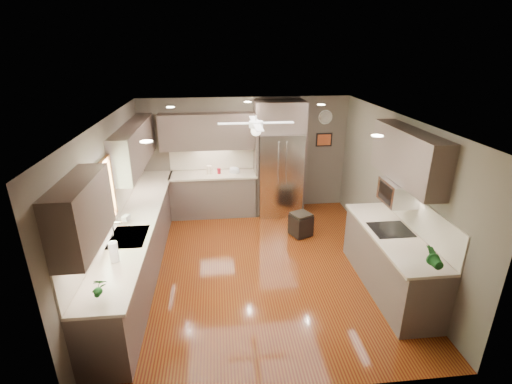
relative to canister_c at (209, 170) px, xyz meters
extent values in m
plane|color=#4C160A|center=(0.80, -2.20, -1.03)|extent=(5.00, 5.00, 0.00)
plane|color=white|center=(0.80, -2.20, 1.47)|extent=(5.00, 5.00, 0.00)
plane|color=brown|center=(0.80, 0.30, 0.22)|extent=(4.50, 0.00, 4.50)
plane|color=brown|center=(0.80, -4.70, 0.22)|extent=(4.50, 0.00, 4.50)
plane|color=brown|center=(-1.45, -2.20, 0.22)|extent=(0.00, 5.00, 5.00)
plane|color=brown|center=(3.05, -2.20, 0.22)|extent=(0.00, 5.00, 5.00)
cylinder|color=beige|center=(0.00, 0.00, 0.00)|extent=(0.11, 0.11, 0.18)
cylinder|color=maroon|center=(0.21, -0.01, -0.03)|extent=(0.10, 0.10, 0.12)
imported|color=white|center=(-1.25, -2.23, 0.00)|extent=(0.10, 0.11, 0.18)
imported|color=#164F19|center=(-1.14, -4.11, 0.06)|extent=(0.17, 0.12, 0.30)
imported|color=#164F19|center=(2.73, -3.98, 0.09)|extent=(0.21, 0.18, 0.37)
imported|color=beige|center=(0.54, -0.02, -0.06)|extent=(0.28, 0.28, 0.06)
cube|color=#4A3D36|center=(-1.15, -2.05, -0.58)|extent=(0.60, 4.70, 0.90)
cube|color=#BEB399|center=(-1.13, -2.05, -0.11)|extent=(0.65, 4.70, 0.04)
cube|color=beige|center=(-1.44, -2.05, 0.17)|extent=(0.02, 4.70, 0.50)
cube|color=#4A3D36|center=(0.08, 0.00, -0.58)|extent=(1.85, 0.60, 0.90)
cube|color=#BEB399|center=(0.08, -0.01, -0.11)|extent=(1.85, 0.65, 0.04)
cube|color=beige|center=(0.08, 0.29, 0.17)|extent=(1.85, 0.02, 0.50)
cube|color=#4A3D36|center=(-1.28, -3.80, 0.80)|extent=(0.33, 1.20, 0.75)
cube|color=#4A3D36|center=(-1.28, -0.90, 0.80)|extent=(0.33, 2.40, 0.75)
cube|color=#4A3D36|center=(0.08, 0.14, 0.80)|extent=(2.15, 0.33, 0.75)
cube|color=#4A3D36|center=(2.89, -2.75, 1.00)|extent=(0.33, 1.70, 0.75)
cube|color=#BFF2B2|center=(-1.43, -2.70, 0.52)|extent=(0.01, 1.00, 0.80)
cube|color=brown|center=(-1.41, -2.70, 0.95)|extent=(0.05, 1.12, 0.06)
cube|color=brown|center=(-1.41, -2.70, 0.09)|extent=(0.05, 1.12, 0.06)
cube|color=brown|center=(-1.41, -3.23, 0.52)|extent=(0.05, 0.06, 0.80)
cube|color=brown|center=(-1.41, -2.17, 0.52)|extent=(0.05, 0.06, 0.80)
cube|color=silver|center=(-1.13, -2.70, -0.10)|extent=(0.50, 0.70, 0.03)
cube|color=#262626|center=(-1.13, -2.70, -0.14)|extent=(0.44, 0.62, 0.05)
cylinder|color=silver|center=(-1.33, -2.70, 0.02)|extent=(0.02, 0.02, 0.24)
cylinder|color=silver|center=(-1.27, -2.70, 0.14)|extent=(0.16, 0.02, 0.02)
cube|color=silver|center=(1.50, -0.06, -0.12)|extent=(0.92, 0.72, 1.82)
cube|color=black|center=(1.50, -0.40, -0.37)|extent=(0.88, 0.02, 0.02)
cube|color=black|center=(1.50, -0.40, 0.22)|extent=(0.01, 0.02, 1.00)
cylinder|color=silver|center=(1.42, -0.44, 0.22)|extent=(0.02, 0.02, 0.90)
cylinder|color=silver|center=(1.58, -0.44, 0.22)|extent=(0.02, 0.02, 0.90)
cube|color=#4A3D36|center=(1.50, 0.00, 1.11)|extent=(1.04, 0.60, 0.63)
cube|color=#4A3D36|center=(1.00, 0.00, -0.12)|extent=(0.06, 0.60, 1.82)
cube|color=#4A3D36|center=(2.00, 0.00, -0.12)|extent=(0.06, 0.60, 1.82)
cube|color=#4A3D36|center=(2.73, -3.00, -0.58)|extent=(0.65, 2.20, 0.90)
cube|color=#BEB399|center=(2.71, -3.00, -0.11)|extent=(0.70, 2.20, 0.04)
cube|color=beige|center=(3.04, -3.00, 0.17)|extent=(0.02, 2.20, 0.50)
cube|color=black|center=(2.71, -2.90, -0.09)|extent=(0.56, 0.52, 0.01)
cube|color=silver|center=(2.83, -2.75, 0.45)|extent=(0.42, 0.55, 0.34)
cube|color=black|center=(2.62, -2.75, 0.45)|extent=(0.02, 0.40, 0.26)
cylinder|color=white|center=(0.80, -1.90, 1.43)|extent=(0.03, 0.03, 0.08)
cylinder|color=white|center=(0.80, -1.90, 1.33)|extent=(0.22, 0.22, 0.10)
sphere|color=white|center=(0.80, -1.90, 1.23)|extent=(0.16, 0.16, 0.16)
cube|color=white|center=(1.15, -1.90, 1.35)|extent=(0.48, 0.11, 0.01)
cube|color=white|center=(0.80, -1.55, 1.35)|extent=(0.11, 0.48, 0.01)
cube|color=white|center=(0.45, -1.90, 1.35)|extent=(0.48, 0.11, 0.01)
cube|color=white|center=(0.80, -2.25, 1.35)|extent=(0.11, 0.48, 0.01)
cylinder|color=white|center=(-0.60, -0.90, 1.46)|extent=(0.14, 0.14, 0.01)
cylinder|color=white|center=(2.10, -0.90, 1.46)|extent=(0.14, 0.14, 0.01)
cylinder|color=white|center=(-0.60, -3.40, 1.46)|extent=(0.14, 0.14, 0.01)
cylinder|color=white|center=(2.10, -3.40, 1.46)|extent=(0.14, 0.14, 0.01)
cylinder|color=white|center=(0.80, -0.40, 1.46)|extent=(0.14, 0.14, 0.01)
cylinder|color=white|center=(2.55, 0.29, 1.02)|extent=(0.30, 0.03, 0.30)
cylinder|color=silver|center=(2.55, 0.27, 1.02)|extent=(0.29, 0.00, 0.29)
cube|color=black|center=(2.55, 0.28, 0.52)|extent=(0.36, 0.03, 0.30)
cube|color=#AD4922|center=(2.55, 0.27, 0.52)|extent=(0.30, 0.01, 0.24)
cube|color=black|center=(1.76, -1.21, -0.80)|extent=(0.48, 0.48, 0.41)
cube|color=black|center=(1.76, -1.21, -0.57)|extent=(0.45, 0.45, 0.03)
cylinder|color=white|center=(-1.16, -3.35, 0.05)|extent=(0.11, 0.11, 0.27)
cylinder|color=silver|center=(-1.16, -3.35, 0.06)|extent=(0.02, 0.02, 0.29)
camera|label=1|loc=(0.20, -7.58, 2.47)|focal=26.00mm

